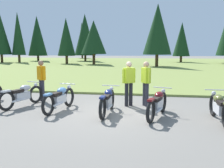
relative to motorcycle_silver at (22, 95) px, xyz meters
name	(u,v)px	position (x,y,z in m)	size (l,w,h in m)	color
ground_plane	(109,113)	(3.34, -0.42, -0.44)	(140.00, 140.00, 0.00)	slate
grass_moorland	(142,65)	(3.34, 24.84, -0.39)	(80.00, 44.00, 0.10)	olive
forest_treeline	(132,34)	(1.54, 29.60, 3.87)	(45.61, 26.42, 8.40)	#47331E
motorcycle_silver	(22,95)	(0.00, 0.00, 0.00)	(0.85, 2.03, 0.88)	black
motorcycle_sky_blue	(60,98)	(1.58, -0.34, 0.00)	(0.62, 2.09, 0.88)	black
motorcycle_navy	(107,101)	(3.30, -0.51, 0.00)	(0.62, 2.10, 0.88)	black
motorcycle_maroon	(158,104)	(4.92, -0.67, 0.00)	(0.82, 2.04, 0.88)	black
motorcycle_olive	(220,107)	(6.70, -0.90, 0.00)	(0.62, 2.10, 0.88)	black
rider_near_row_end	(129,81)	(3.88, 0.74, 0.51)	(0.46, 0.39, 1.67)	black
rider_checking_bike	(41,78)	(0.27, 1.08, 0.51)	(0.44, 0.40, 1.67)	#2D2D38
rider_in_hivis_vest	(146,81)	(4.51, 0.85, 0.51)	(0.37, 0.49, 1.67)	#2D2D38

